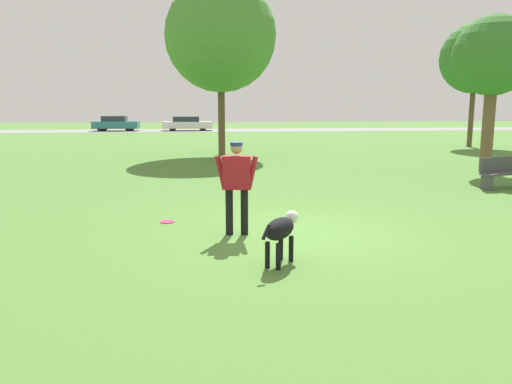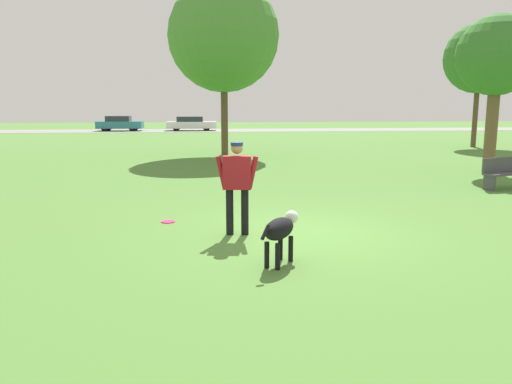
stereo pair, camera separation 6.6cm
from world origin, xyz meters
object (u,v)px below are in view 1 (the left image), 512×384
at_px(person, 237,180).
at_px(parked_car_teal, 116,123).
at_px(tree_near_right, 494,57).
at_px(tree_far_right, 475,59).
at_px(parked_car_white, 187,124).
at_px(dog, 281,230).
at_px(tree_mid_center, 221,36).
at_px(park_bench, 502,172).
at_px(frisbee, 167,222).

height_order(person, parked_car_teal, person).
distance_m(person, tree_near_right, 12.17).
bearing_deg(tree_far_right, parked_car_teal, 137.95).
bearing_deg(tree_near_right, parked_car_teal, 119.80).
bearing_deg(parked_car_white, dog, -86.36).
height_order(person, parked_car_white, person).
height_order(dog, tree_near_right, tree_near_right).
relative_size(tree_near_right, parked_car_white, 1.16).
distance_m(dog, tree_mid_center, 16.86).
bearing_deg(tree_mid_center, dog, -89.68).
bearing_deg(tree_mid_center, park_bench, -55.38).
bearing_deg(tree_mid_center, parked_car_white, 95.13).
distance_m(person, frisbee, 1.92).
bearing_deg(parked_car_teal, tree_far_right, -40.91).
distance_m(frisbee, tree_mid_center, 14.49).
bearing_deg(parked_car_white, park_bench, -73.98).
relative_size(person, tree_mid_center, 0.21).
height_order(tree_far_right, tree_near_right, tree_far_right).
distance_m(tree_mid_center, parked_car_teal, 24.80).
height_order(tree_near_right, park_bench, tree_near_right).
bearing_deg(tree_far_right, person, -128.97).
relative_size(tree_mid_center, park_bench, 5.32).
bearing_deg(parked_car_white, tree_mid_center, -84.36).
bearing_deg(frisbee, person, -40.37).
bearing_deg(frisbee, tree_far_right, 46.77).
bearing_deg(person, frisbee, 148.20).
xyz_separation_m(parked_car_white, park_bench, (9.18, -33.08, -0.18)).
xyz_separation_m(dog, parked_car_teal, (-8.46, 39.06, 0.17)).
bearing_deg(person, parked_car_white, 101.09).
distance_m(dog, parked_car_white, 38.97).
relative_size(frisbee, tree_near_right, 0.05).
xyz_separation_m(person, tree_far_right, (14.12, 17.46, 3.74)).
relative_size(tree_mid_center, parked_car_white, 1.74).
bearing_deg(parked_car_teal, tree_mid_center, -68.77).
height_order(frisbee, tree_far_right, tree_far_right).
distance_m(person, parked_car_white, 37.26).
distance_m(tree_near_right, parked_car_white, 31.72).
bearing_deg(tree_far_right, park_bench, -116.28).
distance_m(tree_near_right, park_bench, 5.04).
relative_size(tree_mid_center, parked_car_teal, 1.93).
relative_size(person, parked_car_teal, 0.40).
xyz_separation_m(dog, park_bench, (7.05, 5.83, -0.05)).
xyz_separation_m(dog, tree_mid_center, (-0.09, 16.17, 4.77)).
relative_size(frisbee, parked_car_white, 0.06).
distance_m(tree_mid_center, parked_car_white, 23.30).
bearing_deg(parked_car_teal, parked_car_white, -0.20).
bearing_deg(parked_car_white, tree_near_right, -69.58).
relative_size(dog, parked_car_teal, 0.23).
relative_size(tree_far_right, tree_near_right, 1.27).
xyz_separation_m(frisbee, tree_far_right, (15.39, 16.38, 4.70)).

